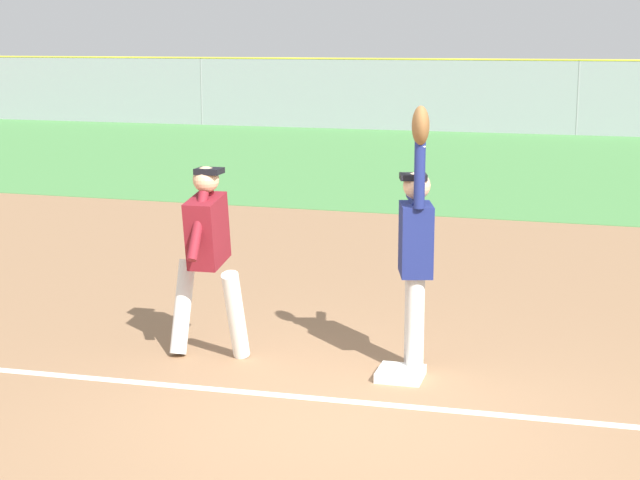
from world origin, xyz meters
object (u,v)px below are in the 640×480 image
(runner, at_px, (208,248))
(parked_car_black, at_px, (199,98))
(baseball, at_px, (421,146))
(parked_car_white, at_px, (545,104))
(parked_car_green, at_px, (354,101))
(fielder, at_px, (416,243))
(first_base, at_px, (401,374))

(runner, bearing_deg, parked_car_black, 110.97)
(runner, relative_size, baseball, 23.24)
(parked_car_black, distance_m, parked_car_white, 12.60)
(runner, xyz_separation_m, parked_car_green, (-6.26, 26.41, -0.32))
(baseball, relative_size, parked_car_black, 0.02)
(baseball, height_order, parked_car_green, baseball)
(fielder, xyz_separation_m, baseball, (0.07, -0.19, 0.84))
(fielder, distance_m, runner, 1.84)
(parked_car_black, bearing_deg, parked_car_white, 3.94)
(baseball, bearing_deg, first_base, -168.33)
(baseball, relative_size, parked_car_green, 0.02)
(first_base, distance_m, parked_car_black, 30.06)
(baseball, relative_size, parked_car_white, 0.02)
(parked_car_black, bearing_deg, parked_car_green, 2.46)
(fielder, distance_m, parked_car_black, 29.89)
(parked_car_black, bearing_deg, first_base, -58.69)
(baseball, distance_m, parked_car_green, 27.69)
(first_base, relative_size, parked_car_black, 0.08)
(first_base, xyz_separation_m, baseball, (0.13, 0.03, 1.92))
(first_base, bearing_deg, parked_car_black, 117.89)
(first_base, bearing_deg, baseball, 11.67)
(runner, distance_m, parked_car_black, 29.23)
(fielder, xyz_separation_m, runner, (-1.83, -0.18, -0.12))
(fielder, bearing_deg, parked_car_black, -79.69)
(parked_car_black, xyz_separation_m, parked_car_green, (6.03, -0.10, 0.00))
(first_base, relative_size, fielder, 0.17)
(first_base, relative_size, parked_car_white, 0.09)
(first_base, distance_m, parked_car_white, 26.72)
(first_base, height_order, baseball, baseball)
(parked_car_green, bearing_deg, first_base, -76.64)
(parked_car_black, bearing_deg, baseball, -58.44)
(parked_car_white, bearing_deg, runner, -91.36)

